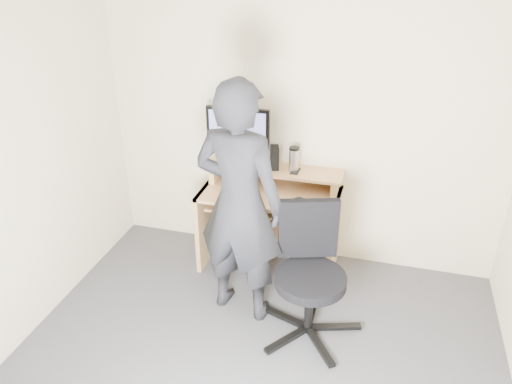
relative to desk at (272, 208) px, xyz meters
The scene contains 12 objects.
back_wall 0.76m from the desk, 47.89° to the left, with size 3.50×0.02×2.50m, color beige.
desk is the anchor object (origin of this frame).
monitor 0.75m from the desk, 169.60° to the left, with size 0.55×0.16×0.53m.
external_drive 0.47m from the desk, 91.15° to the left, with size 0.07×0.13×0.20m, color black.
travel_mug 0.50m from the desk, 24.88° to the left, with size 0.09×0.09×0.19m, color silver.
smartphone 0.42m from the desk, 16.86° to the left, with size 0.07×0.13×0.01m, color black.
charger 0.41m from the desk, behind, with size 0.04×0.04×0.04m, color black.
headphones 0.44m from the desk, 141.38° to the left, with size 0.16×0.16×0.02m, color silver.
keyboard 0.23m from the desk, 119.67° to the right, with size 0.46×0.18×0.03m, color black.
mouse 0.40m from the desk, 32.58° to the right, with size 0.10×0.06×0.04m, color black.
office_chair 0.93m from the desk, 58.85° to the right, with size 0.80×0.76×1.00m.
person 0.83m from the desk, 96.15° to the right, with size 0.70×0.46×1.91m, color black.
Camera 1 is at (0.70, -2.26, 2.73)m, focal length 35.00 mm.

